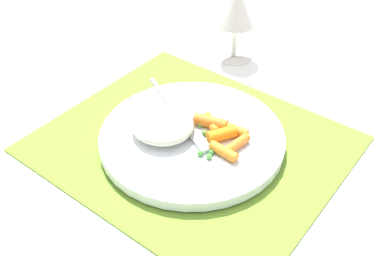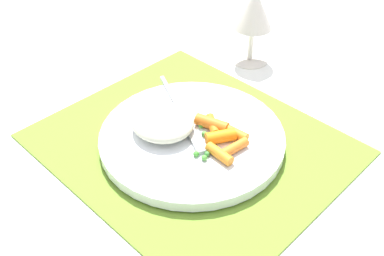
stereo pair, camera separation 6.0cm
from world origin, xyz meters
TOP-DOWN VIEW (x-y plane):
  - ground_plane at (0.00, 0.00)m, footprint 2.40×2.40m
  - placemat at (0.00, 0.00)m, footprint 0.41×0.35m
  - plate at (0.00, 0.00)m, footprint 0.26×0.26m
  - rice_mound at (-0.03, -0.02)m, footprint 0.09×0.09m
  - carrot_portion at (0.04, 0.02)m, footprint 0.10×0.06m
  - pea_scatter at (0.03, 0.00)m, footprint 0.06×0.08m
  - fork at (-0.03, 0.01)m, footprint 0.18×0.09m
  - wine_glass at (-0.09, 0.24)m, footprint 0.07×0.07m

SIDE VIEW (x-z plane):
  - ground_plane at x=0.00m, z-range 0.00..0.00m
  - placemat at x=0.00m, z-range 0.00..0.01m
  - plate at x=0.00m, z-range 0.01..0.02m
  - fork at x=-0.03m, z-range 0.02..0.03m
  - pea_scatter at x=0.03m, z-range 0.02..0.03m
  - carrot_portion at x=0.04m, z-range 0.02..0.04m
  - rice_mound at x=-0.03m, z-range 0.02..0.05m
  - wine_glass at x=-0.09m, z-range 0.03..0.16m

